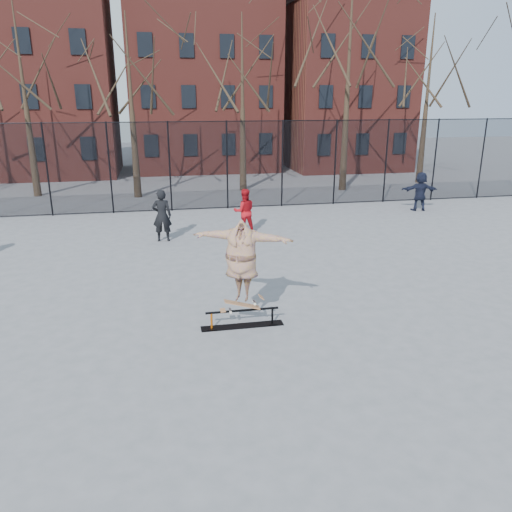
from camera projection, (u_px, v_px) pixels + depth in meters
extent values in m
plane|color=slate|center=(256.00, 333.00, 11.07)|extent=(100.00, 100.00, 0.00)
cube|color=black|center=(242.00, 326.00, 11.41)|extent=(1.89, 0.29, 0.01)
cylinder|color=#D45C0C|center=(212.00, 321.00, 11.22)|extent=(0.05, 0.05, 0.39)
cylinder|color=black|center=(272.00, 316.00, 11.48)|extent=(0.05, 0.05, 0.39)
cylinder|color=black|center=(242.00, 310.00, 11.29)|extent=(1.67, 0.05, 0.05)
imported|color=#3F3A93|center=(242.00, 267.00, 10.97)|extent=(2.31, 1.48, 1.84)
imported|color=black|center=(162.00, 216.00, 17.88)|extent=(0.72, 0.50, 1.88)
imported|color=#A60E16|center=(244.00, 211.00, 18.93)|extent=(0.84, 0.66, 1.71)
imported|color=black|center=(420.00, 191.00, 22.74)|extent=(1.70, 0.76, 1.77)
cylinder|color=black|center=(47.00, 170.00, 21.39)|extent=(0.07, 0.07, 4.00)
cylinder|color=black|center=(110.00, 168.00, 21.87)|extent=(0.07, 0.07, 4.00)
cylinder|color=black|center=(170.00, 167.00, 22.35)|extent=(0.07, 0.07, 4.00)
cylinder|color=black|center=(227.00, 165.00, 22.82)|extent=(0.07, 0.07, 4.00)
cylinder|color=black|center=(282.00, 164.00, 23.30)|extent=(0.07, 0.07, 4.00)
cylinder|color=black|center=(335.00, 163.00, 23.78)|extent=(0.07, 0.07, 4.00)
cylinder|color=black|center=(386.00, 161.00, 24.25)|extent=(0.07, 0.07, 4.00)
cylinder|color=black|center=(435.00, 160.00, 24.73)|extent=(0.07, 0.07, 4.00)
cylinder|color=black|center=(482.00, 159.00, 25.21)|extent=(0.07, 0.07, 4.00)
cube|color=black|center=(201.00, 166.00, 22.60)|extent=(34.00, 0.01, 4.00)
cylinder|color=black|center=(199.00, 121.00, 22.01)|extent=(34.00, 0.04, 0.04)
cone|color=black|center=(26.00, 152.00, 25.44)|extent=(0.40, 0.40, 4.62)
cone|color=black|center=(135.00, 152.00, 25.23)|extent=(0.40, 0.40, 4.62)
cone|color=black|center=(238.00, 148.00, 27.45)|extent=(0.40, 0.40, 4.62)
cone|color=black|center=(341.00, 148.00, 27.25)|extent=(0.40, 0.40, 4.62)
cone|color=black|center=(422.00, 144.00, 29.47)|extent=(0.40, 0.40, 4.62)
cube|color=maroon|center=(40.00, 80.00, 31.88)|extent=(9.00, 7.00, 12.00)
cube|color=maroon|center=(204.00, 73.00, 33.65)|extent=(10.00, 7.00, 13.00)
cube|color=maroon|center=(343.00, 89.00, 35.79)|extent=(8.00, 7.00, 11.00)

